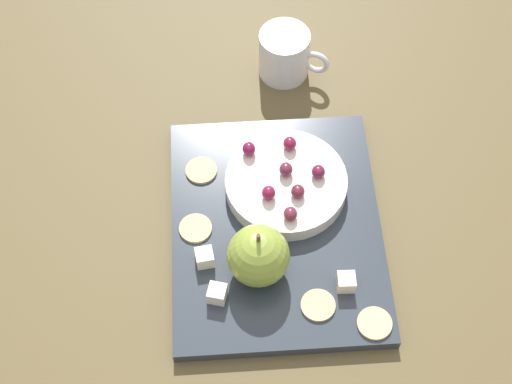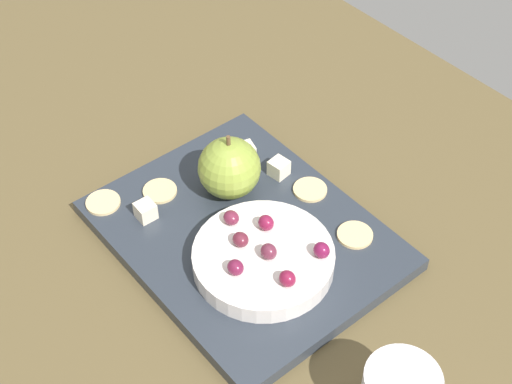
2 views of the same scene
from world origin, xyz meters
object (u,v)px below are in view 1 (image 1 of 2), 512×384
platter (276,228)px  cracker_1 (374,323)px  cracker_3 (201,170)px  cracker_0 (318,305)px  grape_4 (298,191)px  grape_5 (291,214)px  grape_6 (249,149)px  grape_0 (269,193)px  grape_3 (282,170)px  apple_whole (258,256)px  cup (285,54)px  serving_dish (284,184)px  cheese_cube_1 (346,282)px  cheese_cube_2 (205,257)px  cracker_2 (196,228)px  cheese_cube_0 (217,294)px  grape_2 (318,172)px

platter → cracker_1: cracker_1 is taller
cracker_3 → cracker_0: bearing=-146.5°
grape_4 → grape_5: (-3.26, 1.19, 0.00)cm
grape_4 → grape_6: 9.08cm
grape_0 → grape_3: 4.00cm
apple_whole → grape_6: apple_whole is taller
cracker_0 → cup: cup is taller
apple_whole → grape_0: apple_whole is taller
platter → cracker_0: 12.34cm
serving_dish → cheese_cube_1: (-14.61, -6.39, -0.06)cm
cheese_cube_2 → cracker_0: bearing=-117.2°
grape_3 → grape_6: (3.55, 4.11, 0.01)cm
grape_0 → cracker_0: bearing=-161.1°
cracker_2 → cup: 30.54cm
cheese_cube_0 → grape_2: size_ratio=1.12×
cheese_cube_2 → grape_6: bearing=-23.7°
cracker_0 → apple_whole: bearing=52.5°
cracker_1 → grape_0: bearing=33.6°
platter → grape_0: (2.93, 0.81, 4.07)cm
serving_dish → apple_whole: bearing=160.6°
serving_dish → cracker_1: 21.87cm
platter → cheese_cube_2: cheese_cube_2 is taller
cheese_cube_1 → grape_4: (12.10, 4.86, 2.00)cm
cracker_0 → cracker_1: (-2.76, -6.47, 0.00)cm
platter → apple_whole: apple_whole is taller
platter → cracker_0: (-11.56, -4.16, 1.07)cm
platter → serving_dish: 6.01cm
serving_dish → cracker_2: (-5.41, 11.78, -0.94)cm
cheese_cube_1 → cracker_2: cheese_cube_1 is taller
grape_3 → cup: bearing=-5.9°
platter → grape_5: 4.34cm
serving_dish → cracker_3: (3.47, 10.80, -0.94)cm
cracker_1 → cheese_cube_0: bearing=75.9°
platter → cheese_cube_1: bearing=-139.5°
serving_dish → cheese_cube_0: (-15.13, 9.34, -0.06)cm
cheese_cube_2 → cracker_2: (4.73, 1.07, -0.88)cm
serving_dish → cracker_2: 13.00cm
cracker_0 → cracker_1: size_ratio=1.00×
cracker_0 → grape_0: size_ratio=2.18×
grape_3 → cup: 21.05cm
cheese_cube_0 → cracker_0: size_ratio=0.51×
grape_0 → grape_2: 7.26cm
serving_dish → grape_3: grape_3 is taller
cracker_3 → grape_5: (-9.23, -11.14, 2.89)cm
cheese_cube_1 → grape_3: 16.97cm
platter → cup: 27.64cm
apple_whole → serving_dish: bearing=-19.4°
cheese_cube_1 → grape_5: grape_5 is taller
cracker_1 → cup: 42.27cm
grape_6 → apple_whole: bearing=-179.4°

